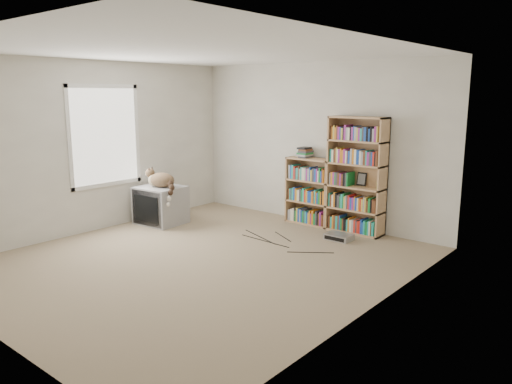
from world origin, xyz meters
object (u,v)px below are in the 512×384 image
Objects in this scene: bookcase_tall at (357,178)px; bookcase_short at (310,193)px; cat at (163,182)px; dvd_player at (339,237)px; crt_tv at (161,205)px.

bookcase_short is (-0.80, -0.00, -0.33)m from bookcase_tall.
bookcase_tall reaches higher than cat.
dvd_player is at bearing -31.31° from bookcase_short.
crt_tv is 0.70× the size of bookcase_short.
dvd_player is (0.82, -0.50, -0.44)m from bookcase_short.
cat is at bearing -148.60° from bookcase_tall.
bookcase_short is (1.72, 1.53, -0.19)m from cat.
cat is 2.31m from bookcase_short.
bookcase_short is 1.06m from dvd_player.
bookcase_short is at bearing 148.72° from dvd_player.
bookcase_short reaches higher than cat.
bookcase_tall reaches higher than bookcase_short.
bookcase_tall is 4.66× the size of dvd_player.
bookcase_tall is (2.51, 1.53, 0.14)m from cat.
crt_tv is 2.36m from bookcase_short.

